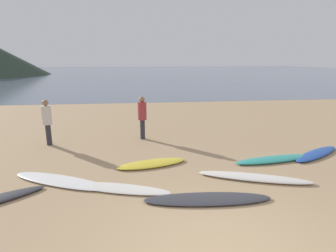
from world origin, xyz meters
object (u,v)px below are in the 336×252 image
(surfboard_1, at_px, (61,181))
(surfboard_3, at_px, (152,164))
(surfboard_7, at_px, (317,154))
(surfboard_5, at_px, (254,177))
(surfboard_6, at_px, (274,159))
(surfboard_4, at_px, (207,199))
(person_1, at_px, (142,114))
(person_0, at_px, (47,119))
(surfboard_2, at_px, (120,188))

(surfboard_1, bearing_deg, surfboard_3, 46.13)
(surfboard_3, distance_m, surfboard_7, 5.02)
(surfboard_5, bearing_deg, surfboard_6, 65.04)
(surfboard_6, bearing_deg, surfboard_4, -150.37)
(surfboard_4, relative_size, surfboard_5, 0.98)
(surfboard_5, bearing_deg, surfboard_7, 47.86)
(surfboard_5, bearing_deg, person_1, 144.37)
(surfboard_6, bearing_deg, person_0, 152.70)
(surfboard_2, bearing_deg, surfboard_4, -3.06)
(surfboard_3, distance_m, surfboard_4, 2.29)
(surfboard_2, height_order, surfboard_3, surfboard_3)
(surfboard_3, bearing_deg, person_1, 80.38)
(surfboard_7, bearing_deg, surfboard_4, 179.31)
(surfboard_2, relative_size, surfboard_4, 0.89)
(surfboard_1, height_order, surfboard_3, surfboard_3)
(surfboard_3, relative_size, person_1, 1.25)
(surfboard_2, xyz_separation_m, person_0, (-2.53, 3.58, 0.88))
(surfboard_4, distance_m, person_1, 4.84)
(surfboard_6, distance_m, surfboard_7, 1.55)
(surfboard_3, bearing_deg, surfboard_2, -134.08)
(surfboard_3, height_order, surfboard_7, surfboard_7)
(surfboard_2, bearing_deg, surfboard_1, 176.40)
(surfboard_3, height_order, surfboard_4, surfboard_3)
(surfboard_3, xyz_separation_m, person_1, (-0.17, 2.56, 0.87))
(surfboard_6, xyz_separation_m, surfboard_7, (1.52, 0.29, -0.00))
(person_1, bearing_deg, surfboard_7, 50.31)
(surfboard_1, distance_m, person_1, 4.03)
(surfboard_3, xyz_separation_m, surfboard_6, (3.49, -0.11, 0.00))
(surfboard_1, xyz_separation_m, surfboard_4, (3.22, -1.25, 0.00))
(surfboard_5, bearing_deg, person_0, 169.15)
(person_1, bearing_deg, surfboard_6, 38.92)
(surfboard_2, relative_size, person_0, 1.52)
(surfboard_4, bearing_deg, surfboard_5, 35.65)
(surfboard_1, distance_m, surfboard_6, 5.74)
(person_0, bearing_deg, person_1, 39.78)
(surfboard_4, relative_size, person_0, 1.70)
(surfboard_2, height_order, surfboard_4, surfboard_4)
(surfboard_3, bearing_deg, surfboard_7, -11.34)
(surfboard_1, distance_m, person_0, 3.35)
(surfboard_7, bearing_deg, surfboard_6, 160.87)
(surfboard_4, height_order, surfboard_7, surfboard_7)
(surfboard_1, relative_size, surfboard_3, 1.35)
(surfboard_5, distance_m, surfboard_7, 2.95)
(surfboard_4, bearing_deg, surfboard_3, 120.50)
(person_0, bearing_deg, surfboard_2, -20.93)
(surfboard_7, xyz_separation_m, person_0, (-8.35, 2.05, 0.86))
(surfboard_3, relative_size, surfboard_7, 0.85)
(person_0, relative_size, person_1, 0.99)
(surfboard_1, bearing_deg, surfboard_6, 33.20)
(surfboard_5, relative_size, person_0, 1.74)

